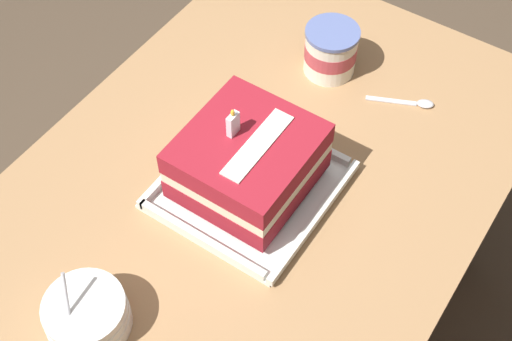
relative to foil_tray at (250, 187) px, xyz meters
The scene contains 7 objects.
ground_plane 0.72m from the foil_tray, ahead, with size 8.00×8.00×0.00m, color #4C3D2D.
dining_table 0.12m from the foil_tray, ahead, with size 1.09×0.78×0.71m.
foil_tray is the anchor object (origin of this frame).
birthday_cake 0.07m from the foil_tray, 90.00° to the left, with size 0.22×0.21×0.17m.
bowl_stack 0.36m from the foil_tray, 169.78° to the left, with size 0.13×0.13×0.12m.
ice_cream_tub 0.34m from the foil_tray, ahead, with size 0.11×0.11×0.10m.
serving_spoon_near_tray 0.38m from the foil_tray, 24.00° to the right, with size 0.07×0.13×0.01m.
Camera 1 is at (-0.64, -0.41, 1.73)m, focal length 49.17 mm.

